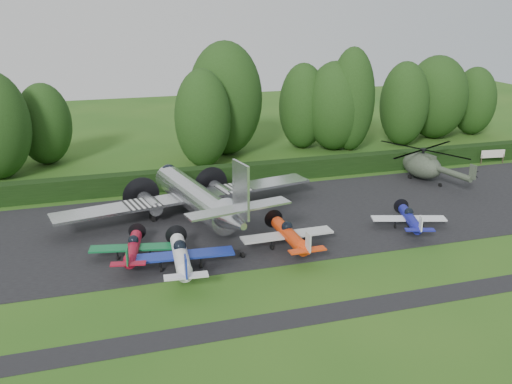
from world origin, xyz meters
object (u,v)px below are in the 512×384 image
object	(u,v)px
light_plane_white	(181,256)
helicopter	(422,163)
sign_board	(493,154)
transport_plane	(195,197)
light_plane_blue	(410,219)
light_plane_orange	(290,235)
light_plane_red	(133,248)

from	to	relation	value
light_plane_white	helicopter	world-z (taller)	helicopter
helicopter	sign_board	xyz separation A→B (m)	(11.49, 3.12, -0.71)
sign_board	transport_plane	bearing A→B (deg)	-174.80
light_plane_white	light_plane_blue	bearing A→B (deg)	1.94
light_plane_orange	light_plane_blue	distance (m)	11.02
sign_board	light_plane_orange	bearing A→B (deg)	-159.65
light_plane_red	light_plane_orange	distance (m)	11.83
light_plane_orange	light_plane_blue	bearing A→B (deg)	5.14
light_plane_red	light_plane_blue	xyz separation A→B (m)	(22.73, -0.60, -0.04)
transport_plane	light_plane_orange	distance (m)	9.99
light_plane_red	helicopter	xyz separation A→B (m)	(31.37, 11.29, 0.82)
light_plane_white	light_plane_blue	xyz separation A→B (m)	(19.66, 2.19, -0.24)
transport_plane	light_plane_blue	bearing A→B (deg)	-11.99
light_plane_red	sign_board	xyz separation A→B (m)	(42.85, 14.41, 0.10)
helicopter	light_plane_blue	bearing A→B (deg)	-115.14
helicopter	transport_plane	bearing A→B (deg)	-158.97
light_plane_red	helicopter	world-z (taller)	helicopter
light_plane_orange	light_plane_blue	world-z (taller)	light_plane_orange
light_plane_red	light_plane_white	distance (m)	4.16
transport_plane	sign_board	distance (m)	37.67
transport_plane	light_plane_white	world-z (taller)	transport_plane
light_plane_orange	sign_board	size ratio (longest dim) A/B	2.59
light_plane_red	light_plane_white	xyz separation A→B (m)	(3.08, -2.79, 0.20)
light_plane_blue	helicopter	bearing A→B (deg)	37.05
helicopter	sign_board	bearing A→B (deg)	26.07
light_plane_orange	helicopter	bearing A→B (deg)	33.93
sign_board	light_plane_red	bearing A→B (deg)	-167.97
transport_plane	helicopter	size ratio (longest dim) A/B	1.91
light_plane_blue	helicopter	xyz separation A→B (m)	(8.63, 11.88, 0.85)
light_plane_white	light_plane_orange	size ratio (longest dim) A/B	1.05
transport_plane	light_plane_red	world-z (taller)	transport_plane
light_plane_red	light_plane_blue	world-z (taller)	light_plane_red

